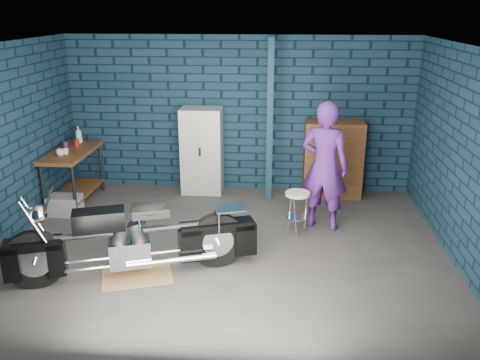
% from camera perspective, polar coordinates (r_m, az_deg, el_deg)
% --- Properties ---
extents(ground, '(6.00, 6.00, 0.00)m').
position_cam_1_polar(ground, '(7.02, -1.73, -7.69)').
color(ground, '#464442').
rests_on(ground, ground).
extents(room_walls, '(6.02, 5.01, 2.71)m').
position_cam_1_polar(room_walls, '(6.94, -1.40, 8.62)').
color(room_walls, '#102938').
rests_on(room_walls, ground).
extents(support_post, '(0.10, 0.10, 2.70)m').
position_cam_1_polar(support_post, '(8.38, 3.38, 6.54)').
color(support_post, '#122D3A').
rests_on(support_post, ground).
extents(workbench, '(0.60, 1.40, 0.91)m').
position_cam_1_polar(workbench, '(8.87, -18.14, 0.32)').
color(workbench, brown).
rests_on(workbench, ground).
extents(drip_mat, '(1.00, 0.86, 0.01)m').
position_cam_1_polar(drip_mat, '(6.50, -11.49, -10.37)').
color(drip_mat, olive).
rests_on(drip_mat, ground).
extents(motorcycle, '(2.64, 1.46, 1.13)m').
position_cam_1_polar(motorcycle, '(6.25, -11.82, -5.90)').
color(motorcycle, black).
rests_on(motorcycle, ground).
extents(person, '(0.81, 0.66, 1.91)m').
position_cam_1_polar(person, '(7.43, 9.47, 1.52)').
color(person, '#4F2079').
rests_on(person, ground).
extents(storage_bin, '(0.49, 0.35, 0.30)m').
position_cam_1_polar(storage_bin, '(8.54, -19.05, -2.68)').
color(storage_bin, gray).
rests_on(storage_bin, ground).
extents(locker, '(0.70, 0.50, 1.50)m').
position_cam_1_polar(locker, '(8.90, -4.30, 3.28)').
color(locker, silver).
rests_on(locker, ground).
extents(tool_chest, '(0.98, 0.55, 1.31)m').
position_cam_1_polar(tool_chest, '(8.87, 10.39, 2.34)').
color(tool_chest, brown).
rests_on(tool_chest, ground).
extents(shop_stool, '(0.45, 0.45, 0.64)m').
position_cam_1_polar(shop_stool, '(7.37, 6.41, -3.73)').
color(shop_stool, beige).
rests_on(shop_stool, ground).
extents(cup_a, '(0.14, 0.14, 0.10)m').
position_cam_1_polar(cup_a, '(8.48, -19.52, 2.91)').
color(cup_a, beige).
rests_on(cup_a, workbench).
extents(cup_b, '(0.12, 0.12, 0.09)m').
position_cam_1_polar(cup_b, '(8.53, -18.99, 3.03)').
color(cup_b, beige).
rests_on(cup_b, workbench).
extents(mug_purple, '(0.09, 0.09, 0.11)m').
position_cam_1_polar(mug_purple, '(8.93, -19.01, 3.74)').
color(mug_purple, '#641B6D').
rests_on(mug_purple, workbench).
extents(mug_red, '(0.11, 0.11, 0.12)m').
position_cam_1_polar(mug_red, '(8.95, -17.85, 3.97)').
color(mug_red, maroon).
rests_on(mug_red, workbench).
extents(bottle, '(0.12, 0.12, 0.29)m').
position_cam_1_polar(bottle, '(9.18, -17.66, 4.88)').
color(bottle, gray).
rests_on(bottle, workbench).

